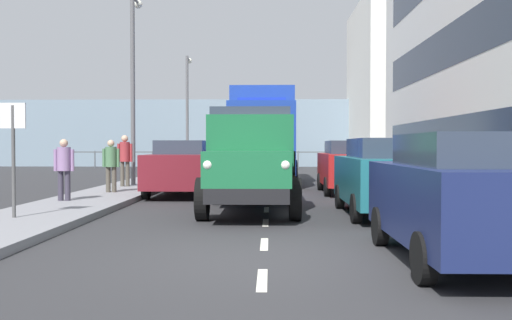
% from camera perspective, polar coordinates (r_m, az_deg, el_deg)
% --- Properties ---
extents(ground_plane, '(80.00, 80.00, 0.00)m').
position_cam_1_polar(ground_plane, '(19.13, 1.18, -3.21)').
color(ground_plane, '#2D2D30').
extents(sidewalk_left, '(2.28, 39.47, 0.15)m').
position_cam_1_polar(sidewalk_left, '(19.68, 15.15, -2.91)').
color(sidewalk_left, gray).
rests_on(sidewalk_left, ground_plane).
extents(sidewalk_right, '(2.28, 39.47, 0.15)m').
position_cam_1_polar(sidewalk_right, '(19.72, -12.77, -2.89)').
color(sidewalk_right, gray).
rests_on(sidewalk_right, ground_plane).
extents(road_centreline_markings, '(0.12, 36.04, 0.01)m').
position_cam_1_polar(road_centreline_markings, '(18.67, 1.17, -3.31)').
color(road_centreline_markings, silver).
rests_on(road_centreline_markings, ground_plane).
extents(building_far_block, '(6.88, 10.07, 10.96)m').
position_cam_1_polar(building_far_block, '(38.89, 15.30, 7.20)').
color(building_far_block, silver).
rests_on(building_far_block, ground_plane).
extents(sea_horizon, '(80.00, 0.80, 5.00)m').
position_cam_1_polar(sea_horizon, '(41.81, 1.33, 2.76)').
color(sea_horizon, gray).
rests_on(sea_horizon, ground_plane).
extents(seawall_railing, '(28.08, 0.08, 1.20)m').
position_cam_1_polar(seawall_railing, '(38.20, 1.32, 0.51)').
color(seawall_railing, '#4C5156').
rests_on(seawall_railing, ground_plane).
extents(truck_vintage_green, '(2.17, 5.64, 2.43)m').
position_cam_1_polar(truck_vintage_green, '(12.90, -0.54, -0.23)').
color(truck_vintage_green, black).
rests_on(truck_vintage_green, ground_plane).
extents(lorry_cargo_blue, '(2.58, 8.20, 3.87)m').
position_cam_1_polar(lorry_cargo_blue, '(23.16, 0.69, 2.74)').
color(lorry_cargo_blue, '#193899').
rests_on(lorry_cargo_blue, ground_plane).
extents(car_navy_kerbside_near, '(1.87, 4.02, 1.72)m').
position_cam_1_polar(car_navy_kerbside_near, '(7.95, 20.33, -3.44)').
color(car_navy_kerbside_near, navy).
rests_on(car_navy_kerbside_near, ground_plane).
extents(car_teal_kerbside_1, '(1.86, 4.27, 1.72)m').
position_cam_1_polar(car_teal_kerbside_1, '(12.81, 13.02, -1.55)').
color(car_teal_kerbside_1, '#1E6670').
rests_on(car_teal_kerbside_1, ground_plane).
extents(car_red_kerbside_2, '(1.80, 3.85, 1.72)m').
position_cam_1_polar(car_red_kerbside_2, '(18.52, 9.42, -0.61)').
color(car_red_kerbside_2, '#B21E1E').
rests_on(car_red_kerbside_2, ground_plane).
extents(car_maroon_oppositeside_0, '(1.88, 4.54, 1.72)m').
position_cam_1_polar(car_maroon_oppositeside_0, '(17.77, -7.45, -0.68)').
color(car_maroon_oppositeside_0, maroon).
rests_on(car_maroon_oppositeside_0, ground_plane).
extents(car_white_oppositeside_1, '(1.80, 4.43, 1.72)m').
position_cam_1_polar(car_white_oppositeside_1, '(23.82, -5.18, -0.13)').
color(car_white_oppositeside_1, white).
rests_on(car_white_oppositeside_1, ground_plane).
extents(pedestrian_near_railing, '(0.53, 0.34, 1.58)m').
position_cam_1_polar(pedestrian_near_railing, '(15.14, -18.99, -0.45)').
color(pedestrian_near_railing, '#383342').
rests_on(pedestrian_near_railing, sidewalk_right).
extents(pedestrian_strolling, '(0.53, 0.34, 1.59)m').
position_cam_1_polar(pedestrian_strolling, '(17.48, -14.57, -0.16)').
color(pedestrian_strolling, '#4C473D').
rests_on(pedestrian_strolling, sidewalk_right).
extents(pedestrian_with_bag, '(0.53, 0.34, 1.77)m').
position_cam_1_polar(pedestrian_with_bag, '(19.88, -13.23, 0.39)').
color(pedestrian_with_bag, '#4C473D').
rests_on(pedestrian_with_bag, sidewalk_right).
extents(lamp_post_promenade, '(0.32, 1.14, 6.88)m').
position_cam_1_polar(lamp_post_promenade, '(21.00, -12.36, 8.70)').
color(lamp_post_promenade, '#59595B').
rests_on(lamp_post_promenade, sidewalk_right).
extents(lamp_post_far, '(0.32, 1.14, 6.60)m').
position_cam_1_polar(lamp_post_far, '(32.83, -6.99, 5.85)').
color(lamp_post_far, '#59595B').
rests_on(lamp_post_far, sidewalk_right).
extents(street_sign, '(0.50, 0.07, 2.25)m').
position_cam_1_polar(street_sign, '(11.93, -23.51, 1.93)').
color(street_sign, '#4C4C4C').
rests_on(street_sign, sidewalk_right).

